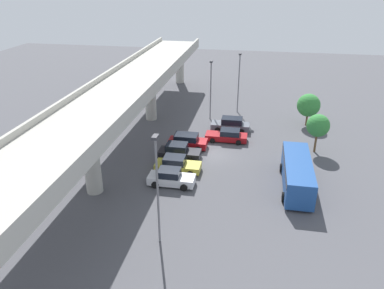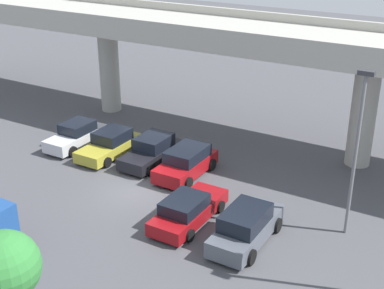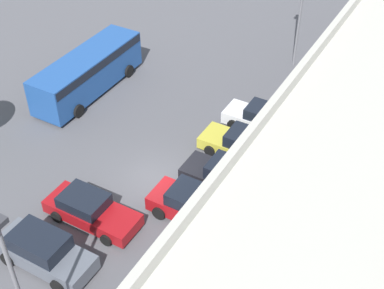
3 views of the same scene
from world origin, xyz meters
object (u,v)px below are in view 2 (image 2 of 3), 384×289
parked_car_1 (110,144)px  parked_car_4 (188,210)px  parked_car_2 (152,151)px  parked_car_3 (186,162)px  parked_car_0 (77,135)px  parked_car_5 (246,227)px  tree_front_left (4,267)px  lamp_post_near_aisle (357,143)px

parked_car_1 → parked_car_4: (8.19, -4.26, -0.04)m
parked_car_2 → parked_car_3: bearing=81.2°
parked_car_0 → parked_car_5: size_ratio=0.92×
parked_car_0 → parked_car_4: bearing=68.8°
parked_car_4 → tree_front_left: (-1.20, -9.82, 2.46)m
tree_front_left → parked_car_5: bearing=65.8°
parked_car_1 → parked_car_5: parked_car_5 is taller
parked_car_2 → parked_car_3: 2.70m
lamp_post_near_aisle → parked_car_4: bearing=-156.7°
parked_car_0 → parked_car_2: size_ratio=0.97×
parked_car_2 → parked_car_5: (8.51, -4.81, 0.06)m
parked_car_0 → tree_front_left: size_ratio=1.00×
parked_car_3 → parked_car_4: 5.04m
lamp_post_near_aisle → parked_car_0: bearing=175.9°
parked_car_2 → parked_car_5: 9.78m
parked_car_0 → tree_front_left: 17.24m
parked_car_1 → parked_car_3: size_ratio=1.05×
parked_car_5 → lamp_post_near_aisle: (3.72, 3.10, 3.82)m
parked_car_1 → lamp_post_near_aisle: size_ratio=0.58×
parked_car_3 → tree_front_left: 14.35m
parked_car_1 → parked_car_4: bearing=62.5°
parked_car_0 → parked_car_5: 14.72m
parked_car_3 → parked_car_1: bearing=-89.9°
parked_car_3 → tree_front_left: (1.48, -14.09, 2.33)m
parked_car_2 → parked_car_5: parked_car_5 is taller
parked_car_4 → parked_car_2: bearing=48.8°
parked_car_3 → lamp_post_near_aisle: lamp_post_near_aisle is taller
parked_car_5 → parked_car_2: bearing=60.5°
parked_car_5 → lamp_post_near_aisle: size_ratio=0.60×
parked_car_4 → lamp_post_near_aisle: size_ratio=0.62×
parked_car_2 → lamp_post_near_aisle: bearing=82.0°
parked_car_0 → parked_car_4: size_ratio=0.90×
parked_car_5 → lamp_post_near_aisle: bearing=-50.2°
parked_car_2 → tree_front_left: (4.15, -14.50, 2.37)m
parked_car_1 → parked_car_3: (5.51, 0.01, 0.09)m
parked_car_4 → parked_car_5: bearing=-92.4°
tree_front_left → parked_car_1: bearing=116.4°
parked_car_3 → parked_car_4: size_ratio=0.89×
parked_car_2 → parked_car_5: bearing=60.5°
parked_car_4 → tree_front_left: 10.19m
parked_car_1 → lamp_post_near_aisle: bearing=85.1°
parked_car_5 → lamp_post_near_aisle: lamp_post_near_aisle is taller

